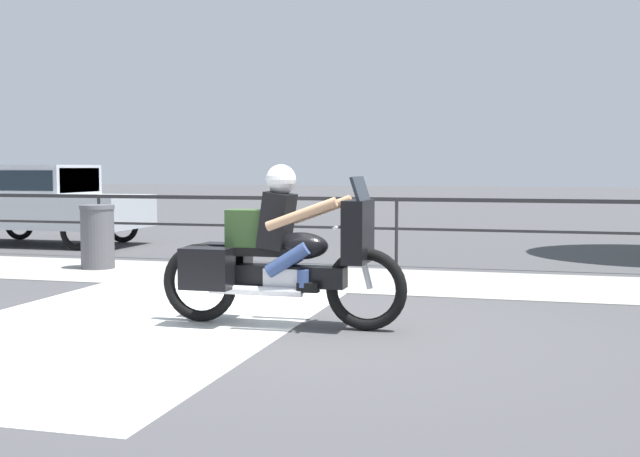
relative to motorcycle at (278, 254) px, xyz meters
The scene contains 7 objects.
ground_plane 0.77m from the motorcycle, 19.46° to the right, with size 120.00×120.00×0.00m, color #424244.
sidewalk_band 3.37m from the motorcycle, 84.38° to the left, with size 44.00×2.40×0.01m, color #99968E.
crosswalk_band 1.65m from the motorcycle, 167.90° to the right, with size 3.30×6.00×0.01m, color silver.
fence_railing 4.86m from the motorcycle, 86.19° to the left, with size 36.00×0.05×1.07m.
motorcycle is the anchor object (origin of this frame).
parked_car 9.61m from the motorcycle, 137.09° to the left, with size 3.91×1.80×1.58m.
trash_bin 5.25m from the motorcycle, 139.14° to the left, with size 0.52×0.52×0.96m.
Camera 1 is at (2.05, -7.14, 1.52)m, focal length 45.00 mm.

